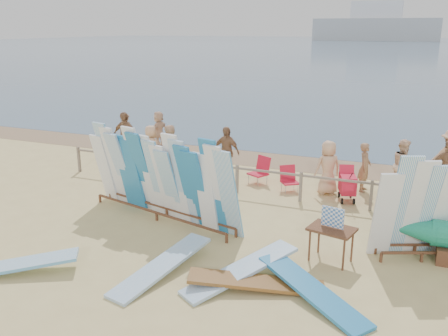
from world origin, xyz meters
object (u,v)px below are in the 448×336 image
at_px(vendor_table, 331,243).
at_px(beachgoer_1, 127,136).
at_px(flat_board_c, 256,288).
at_px(side_surfboard_rack, 423,212).
at_px(beachgoer_11, 159,129).
at_px(flat_board_b, 241,279).
at_px(beachgoer_7, 365,167).
at_px(beachgoer_8, 403,165).
at_px(beachgoer_2, 169,151).
at_px(beachgoer_4, 226,152).
at_px(beach_chair_right, 289,184).
at_px(flat_board_d, 311,298).
at_px(beachgoer_6, 328,168).
at_px(flat_board_e, 13,273).
at_px(stroller, 347,187).
at_px(flat_board_a, 162,273).
at_px(beachgoer_0, 151,147).
at_px(beachgoer_10, 447,168).
at_px(beach_chair_left, 259,176).
at_px(beachgoer_extra_1, 125,136).
at_px(main_surfboard_rack, 161,179).

relative_size(vendor_table, beachgoer_1, 0.71).
bearing_deg(flat_board_c, side_surfboard_rack, -66.65).
bearing_deg(beachgoer_11, flat_board_b, 39.61).
distance_m(side_surfboard_rack, beachgoer_7, 4.56).
bearing_deg(beachgoer_8, flat_board_c, 153.61).
height_order(beachgoer_2, beachgoer_4, beachgoer_2).
relative_size(beach_chair_right, beachgoer_4, 0.46).
bearing_deg(beachgoer_7, flat_board_d, -177.96).
xyz_separation_m(flat_board_b, beachgoer_6, (0.66, 5.90, 0.84)).
bearing_deg(flat_board_e, flat_board_b, 76.44).
xyz_separation_m(flat_board_e, stroller, (5.85, 7.07, 0.41)).
xyz_separation_m(flat_board_a, beach_chair_right, (1.14, 6.09, 0.23)).
distance_m(beachgoer_2, beachgoer_8, 7.61).
bearing_deg(beachgoer_0, flat_board_c, 173.79).
xyz_separation_m(flat_board_b, beachgoer_8, (2.78, 7.09, 0.82)).
bearing_deg(beachgoer_10, flat_board_e, 32.72).
xyz_separation_m(beachgoer_2, beachgoer_8, (7.48, 1.43, -0.07)).
bearing_deg(side_surfboard_rack, flat_board_a, -173.38).
xyz_separation_m(flat_board_a, flat_board_b, (1.61, 0.40, 0.00)).
relative_size(beachgoer_11, beachgoer_0, 0.97).
height_order(beachgoer_2, beachgoer_8, beachgoer_2).
relative_size(beachgoer_0, beachgoer_8, 0.96).
xyz_separation_m(side_surfboard_rack, beachgoer_0, (-9.12, 3.92, -0.31)).
xyz_separation_m(flat_board_c, beach_chair_right, (-0.88, 5.92, 0.23)).
bearing_deg(flat_board_c, beachgoer_10, -44.05).
height_order(beach_chair_left, beachgoer_0, beachgoer_0).
bearing_deg(beachgoer_11, stroller, 67.94).
bearing_deg(beachgoer_2, flat_board_b, 57.96).
relative_size(beachgoer_0, beachgoer_4, 0.91).
bearing_deg(flat_board_b, beachgoer_4, 145.74).
bearing_deg(beachgoer_0, flat_board_e, 139.31).
distance_m(flat_board_a, beachgoer_1, 9.56).
bearing_deg(flat_board_c, beachgoer_2, 22.84).
bearing_deg(stroller, beachgoer_7, 55.25).
distance_m(stroller, beachgoer_6, 0.89).
distance_m(vendor_table, beachgoer_10, 6.28).
bearing_deg(beachgoer_6, flat_board_c, 51.91).
height_order(beachgoer_7, beachgoer_2, beachgoer_2).
bearing_deg(flat_board_d, flat_board_b, 120.38).
height_order(flat_board_e, beach_chair_left, beach_chair_left).
height_order(flat_board_a, stroller, stroller).
bearing_deg(beachgoer_extra_1, beachgoer_1, 117.10).
bearing_deg(flat_board_a, beach_chair_left, 102.78).
xyz_separation_m(side_surfboard_rack, beach_chair_left, (-4.94, 3.71, -0.84)).
bearing_deg(beachgoer_4, beachgoer_6, 1.57).
bearing_deg(beachgoer_7, beachgoer_2, 101.98).
relative_size(flat_board_b, beach_chair_right, 3.39).
distance_m(main_surfboard_rack, flat_board_b, 3.96).
relative_size(flat_board_a, flat_board_e, 1.00).
distance_m(beachgoer_2, beachgoer_6, 5.36).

